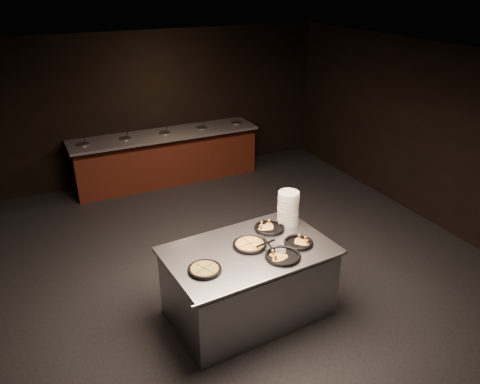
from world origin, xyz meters
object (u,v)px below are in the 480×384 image
Objects in this scene: serving_counter at (249,283)px; pan_cheese_whole at (250,244)px; pan_veggie_whole at (205,269)px; plate_stack at (288,208)px.

serving_counter is 0.51m from pan_cheese_whole.
serving_counter is at bearing 15.82° from pan_veggie_whole.
pan_veggie_whole and pan_cheese_whole have the same top height.
pan_cheese_whole is (0.04, 0.06, 0.51)m from serving_counter.
pan_veggie_whole is (-0.63, -0.18, 0.51)m from serving_counter.
plate_stack is at bearing 22.97° from pan_cheese_whole.
pan_veggie_whole is 0.71m from pan_cheese_whole.
pan_veggie_whole is 0.92× the size of pan_cheese_whole.
pan_cheese_whole is at bearing -157.03° from plate_stack.
plate_stack is (0.74, 0.36, 0.70)m from serving_counter.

